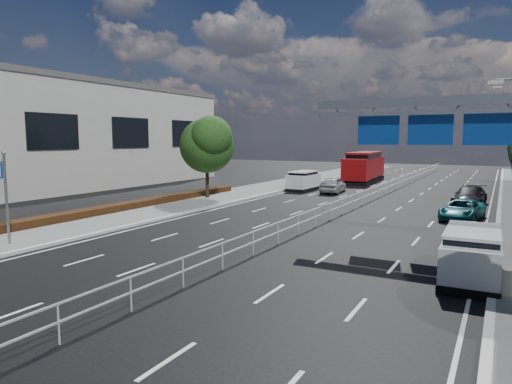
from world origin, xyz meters
The scene contains 15 objects.
ground centered at (0.00, 0.00, 0.00)m, with size 160.00×160.00×0.00m, color black.
kerb_near centered at (-9.00, 0.00, 0.07)m, with size 0.25×140.00×0.15m, color silver.
kerb_far centered at (9.00, 0.00, 0.07)m, with size 0.25×140.00×0.15m, color silver.
median_fence centered at (0.00, 22.50, 0.53)m, with size 0.05×85.00×1.02m.
hedge_near centered at (-13.30, 5.00, 0.36)m, with size 1.00×36.00×0.44m, color black.
overhead_gantry centered at (6.74, 10.05, 5.61)m, with size 10.24×0.38×7.45m.
near_building centered at (-30.00, 18.00, 5.00)m, with size 12.00×38.00×10.00m, color #B8B3A5.
near_tree_back centered at (-11.94, 17.97, 4.61)m, with size 4.84×4.51×6.69m.
white_minivan centered at (-7.56, 27.59, 0.91)m, with size 1.98×4.32×1.85m.
red_bus centered at (-4.96, 39.41, 1.77)m, with size 3.44×11.52×3.40m.
near_car_silver centered at (-4.45, 27.07, 0.74)m, with size 1.74×4.32×1.47m, color #9B9DA2.
near_car_dark centered at (-7.92, 54.66, 0.68)m, with size 1.43×4.11×1.35m, color black.
silver_minivan centered at (8.30, 4.62, 0.88)m, with size 1.90×4.34×1.79m.
parked_car_teal centered at (7.03, 17.56, 0.61)m, with size 2.02×4.39×1.22m, color #17636B.
parked_car_dark centered at (7.02, 24.39, 0.70)m, with size 1.97×4.85×1.41m, color black.
Camera 1 is at (9.10, -12.49, 4.89)m, focal length 32.00 mm.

